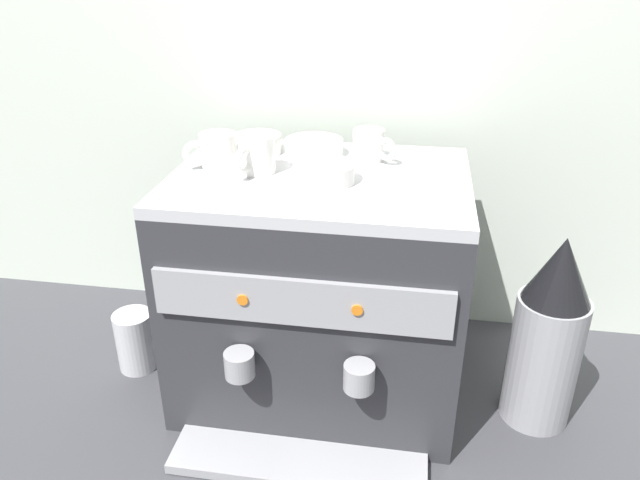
% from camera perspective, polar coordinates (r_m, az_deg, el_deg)
% --- Properties ---
extents(ground_plane, '(4.00, 4.00, 0.00)m').
position_cam_1_polar(ground_plane, '(1.43, 0.00, -12.91)').
color(ground_plane, '#38383D').
extents(tiled_backsplash_wall, '(2.80, 0.03, 1.02)m').
position_cam_1_polar(tiled_backsplash_wall, '(1.48, 2.03, 10.78)').
color(tiled_backsplash_wall, silver).
rests_on(tiled_backsplash_wall, ground_plane).
extents(espresso_machine, '(0.57, 0.53, 0.50)m').
position_cam_1_polar(espresso_machine, '(1.29, -0.03, -4.46)').
color(espresso_machine, '#2D2D33').
rests_on(espresso_machine, ground_plane).
extents(ceramic_cup_0, '(0.07, 0.11, 0.07)m').
position_cam_1_polar(ceramic_cup_0, '(1.18, -6.03, 7.98)').
color(ceramic_cup_0, white).
rests_on(ceramic_cup_0, espresso_machine).
extents(ceramic_cup_1, '(0.09, 0.07, 0.06)m').
position_cam_1_polar(ceramic_cup_1, '(1.25, 4.71, 8.85)').
color(ceramic_cup_1, white).
rests_on(ceramic_cup_1, espresso_machine).
extents(ceramic_cup_2, '(0.10, 0.08, 0.07)m').
position_cam_1_polar(ceramic_cup_2, '(1.23, -9.71, 8.32)').
color(ceramic_cup_2, white).
rests_on(ceramic_cup_2, espresso_machine).
extents(ceramic_bowl_0, '(0.11, 0.11, 0.04)m').
position_cam_1_polar(ceramic_bowl_0, '(1.14, 0.59, 6.32)').
color(ceramic_bowl_0, white).
rests_on(ceramic_bowl_0, espresso_machine).
extents(ceramic_bowl_1, '(0.12, 0.12, 0.03)m').
position_cam_1_polar(ceramic_bowl_1, '(1.29, -0.58, 8.70)').
color(ceramic_bowl_1, white).
rests_on(ceramic_bowl_1, espresso_machine).
extents(ceramic_bowl_2, '(0.10, 0.10, 0.04)m').
position_cam_1_polar(ceramic_bowl_2, '(1.31, -5.89, 8.95)').
color(ceramic_bowl_2, white).
rests_on(ceramic_bowl_2, espresso_machine).
extents(coffee_grinder, '(0.14, 0.14, 0.42)m').
position_cam_1_polar(coffee_grinder, '(1.30, 20.63, -8.40)').
color(coffee_grinder, '#939399').
rests_on(coffee_grinder, ground_plane).
extents(milk_pitcher, '(0.09, 0.09, 0.14)m').
position_cam_1_polar(milk_pitcher, '(1.49, -16.94, -9.04)').
color(milk_pitcher, '#B7B7BC').
rests_on(milk_pitcher, ground_plane).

